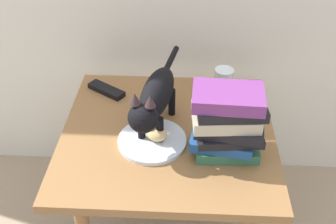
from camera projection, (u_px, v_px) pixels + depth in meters
side_table at (168, 149)px, 1.42m from camera, size 0.69×0.67×0.55m
plate at (152, 141)px, 1.33m from camera, size 0.22×0.22×0.01m
bread_roll at (156, 132)px, 1.31m from camera, size 0.10×0.10×0.05m
cat at (155, 98)px, 1.30m from camera, size 0.14×0.47×0.23m
book_stack at (227, 123)px, 1.22m from camera, size 0.22×0.16×0.23m
candle_jar at (223, 81)px, 1.55m from camera, size 0.07×0.07×0.08m
tv_remote at (106, 90)px, 1.55m from camera, size 0.15×0.12×0.02m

